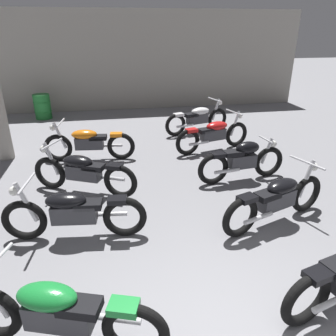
{
  "coord_description": "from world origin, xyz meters",
  "views": [
    {
      "loc": [
        -1.0,
        -1.69,
        3.0
      ],
      "look_at": [
        0.0,
        3.75,
        0.55
      ],
      "focal_mm": 34.27,
      "sensor_mm": 36.0,
      "label": 1
    }
  ],
  "objects_px": {
    "motorcycle_right_row_3": "(214,134)",
    "motorcycle_right_row_1": "(277,198)",
    "motorcycle_right_row_4": "(198,118)",
    "motorcycle_left_row_2": "(83,171)",
    "oil_drum": "(42,107)",
    "motorcycle_left_row_1": "(73,212)",
    "motorcycle_left_row_3": "(89,142)",
    "motorcycle_right_row_2": "(243,160)",
    "motorcycle_left_row_0": "(58,313)"
  },
  "relations": [
    {
      "from": "motorcycle_right_row_2",
      "to": "motorcycle_right_row_4",
      "type": "relative_size",
      "value": 0.93
    },
    {
      "from": "motorcycle_left_row_0",
      "to": "motorcycle_right_row_3",
      "type": "height_order",
      "value": "same"
    },
    {
      "from": "motorcycle_left_row_2",
      "to": "motorcycle_left_row_1",
      "type": "bearing_deg",
      "value": -92.26
    },
    {
      "from": "motorcycle_right_row_1",
      "to": "motorcycle_left_row_2",
      "type": "bearing_deg",
      "value": 152.42
    },
    {
      "from": "motorcycle_right_row_3",
      "to": "motorcycle_left_row_1",
      "type": "bearing_deg",
      "value": -134.73
    },
    {
      "from": "motorcycle_left_row_3",
      "to": "motorcycle_right_row_3",
      "type": "xyz_separation_m",
      "value": [
        3.15,
        0.1,
        0.0
      ]
    },
    {
      "from": "motorcycle_left_row_1",
      "to": "motorcycle_left_row_0",
      "type": "bearing_deg",
      "value": -89.57
    },
    {
      "from": "motorcycle_left_row_1",
      "to": "oil_drum",
      "type": "relative_size",
      "value": 2.55
    },
    {
      "from": "motorcycle_left_row_0",
      "to": "motorcycle_right_row_1",
      "type": "relative_size",
      "value": 1.0
    },
    {
      "from": "motorcycle_left_row_3",
      "to": "oil_drum",
      "type": "xyz_separation_m",
      "value": [
        -1.76,
        4.26,
        -0.03
      ]
    },
    {
      "from": "motorcycle_right_row_1",
      "to": "motorcycle_right_row_4",
      "type": "distance_m",
      "value": 5.03
    },
    {
      "from": "motorcycle_right_row_1",
      "to": "oil_drum",
      "type": "distance_m",
      "value": 9.03
    },
    {
      "from": "motorcycle_left_row_3",
      "to": "motorcycle_right_row_4",
      "type": "relative_size",
      "value": 1.03
    },
    {
      "from": "motorcycle_right_row_2",
      "to": "motorcycle_right_row_3",
      "type": "relative_size",
      "value": 0.93
    },
    {
      "from": "motorcycle_left_row_1",
      "to": "oil_drum",
      "type": "bearing_deg",
      "value": 102.62
    },
    {
      "from": "motorcycle_left_row_0",
      "to": "motorcycle_right_row_2",
      "type": "distance_m",
      "value": 4.68
    },
    {
      "from": "motorcycle_left_row_1",
      "to": "motorcycle_right_row_2",
      "type": "relative_size",
      "value": 1.1
    },
    {
      "from": "motorcycle_left_row_1",
      "to": "motorcycle_right_row_2",
      "type": "height_order",
      "value": "motorcycle_left_row_1"
    },
    {
      "from": "motorcycle_right_row_3",
      "to": "motorcycle_right_row_1",
      "type": "bearing_deg",
      "value": -90.72
    },
    {
      "from": "motorcycle_right_row_1",
      "to": "motorcycle_left_row_3",
      "type": "bearing_deg",
      "value": 132.91
    },
    {
      "from": "motorcycle_right_row_1",
      "to": "oil_drum",
      "type": "bearing_deg",
      "value": 122.65
    },
    {
      "from": "motorcycle_left_row_1",
      "to": "motorcycle_right_row_3",
      "type": "relative_size",
      "value": 1.02
    },
    {
      "from": "motorcycle_left_row_2",
      "to": "oil_drum",
      "type": "relative_size",
      "value": 2.36
    },
    {
      "from": "motorcycle_right_row_4",
      "to": "oil_drum",
      "type": "relative_size",
      "value": 2.48
    },
    {
      "from": "motorcycle_right_row_3",
      "to": "motorcycle_right_row_4",
      "type": "bearing_deg",
      "value": 89.95
    },
    {
      "from": "motorcycle_left_row_0",
      "to": "motorcycle_right_row_1",
      "type": "bearing_deg",
      "value": 28.21
    },
    {
      "from": "motorcycle_left_row_2",
      "to": "motorcycle_left_row_3",
      "type": "xyz_separation_m",
      "value": [
        0.04,
        1.7,
        0.0
      ]
    },
    {
      "from": "motorcycle_left_row_3",
      "to": "motorcycle_right_row_4",
      "type": "height_order",
      "value": "same"
    },
    {
      "from": "motorcycle_right_row_3",
      "to": "motorcycle_right_row_4",
      "type": "height_order",
      "value": "same"
    },
    {
      "from": "motorcycle_left_row_2",
      "to": "oil_drum",
      "type": "distance_m",
      "value": 6.2
    },
    {
      "from": "motorcycle_left_row_2",
      "to": "motorcycle_right_row_3",
      "type": "height_order",
      "value": "same"
    },
    {
      "from": "motorcycle_left_row_1",
      "to": "motorcycle_left_row_2",
      "type": "xyz_separation_m",
      "value": [
        0.06,
        1.48,
        0.0
      ]
    },
    {
      "from": "motorcycle_right_row_1",
      "to": "motorcycle_right_row_2",
      "type": "bearing_deg",
      "value": 87.1
    },
    {
      "from": "motorcycle_left_row_2",
      "to": "motorcycle_right_row_4",
      "type": "relative_size",
      "value": 0.95
    },
    {
      "from": "motorcycle_left_row_3",
      "to": "oil_drum",
      "type": "distance_m",
      "value": 4.61
    },
    {
      "from": "motorcycle_left_row_2",
      "to": "motorcycle_left_row_3",
      "type": "distance_m",
      "value": 1.7
    },
    {
      "from": "motorcycle_left_row_2",
      "to": "motorcycle_right_row_1",
      "type": "bearing_deg",
      "value": -27.58
    },
    {
      "from": "motorcycle_right_row_1",
      "to": "motorcycle_right_row_4",
      "type": "xyz_separation_m",
      "value": [
        0.04,
        5.03,
        0.0
      ]
    },
    {
      "from": "motorcycle_right_row_3",
      "to": "oil_drum",
      "type": "bearing_deg",
      "value": 139.8
    },
    {
      "from": "motorcycle_right_row_4",
      "to": "motorcycle_right_row_2",
      "type": "bearing_deg",
      "value": -89.37
    },
    {
      "from": "motorcycle_left_row_3",
      "to": "motorcycle_right_row_2",
      "type": "relative_size",
      "value": 1.1
    },
    {
      "from": "motorcycle_right_row_2",
      "to": "motorcycle_right_row_1",
      "type": "bearing_deg",
      "value": -92.9
    },
    {
      "from": "motorcycle_right_row_2",
      "to": "oil_drum",
      "type": "bearing_deg",
      "value": 129.67
    },
    {
      "from": "motorcycle_left_row_2",
      "to": "motorcycle_right_row_1",
      "type": "height_order",
      "value": "same"
    },
    {
      "from": "motorcycle_right_row_4",
      "to": "motorcycle_right_row_1",
      "type": "bearing_deg",
      "value": -90.51
    },
    {
      "from": "motorcycle_right_row_1",
      "to": "motorcycle_left_row_1",
      "type": "bearing_deg",
      "value": 177.02
    },
    {
      "from": "motorcycle_right_row_2",
      "to": "motorcycle_left_row_2",
      "type": "bearing_deg",
      "value": 179.7
    },
    {
      "from": "motorcycle_right_row_3",
      "to": "motorcycle_right_row_4",
      "type": "distance_m",
      "value": 1.58
    },
    {
      "from": "motorcycle_left_row_1",
      "to": "motorcycle_right_row_1",
      "type": "relative_size",
      "value": 1.04
    },
    {
      "from": "motorcycle_right_row_3",
      "to": "motorcycle_left_row_2",
      "type": "bearing_deg",
      "value": -150.53
    }
  ]
}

